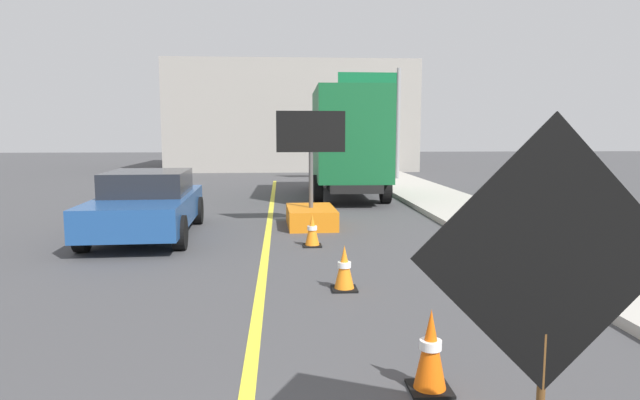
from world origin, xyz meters
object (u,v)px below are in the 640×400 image
traffic_cone_near_sign (430,351)px  highway_guide_sign (381,104)px  traffic_cone_far_lane (312,231)px  roadwork_sign (548,263)px  traffic_cone_mid_lane (344,268)px  arrow_board_trailer (311,206)px  box_truck (347,141)px  pickup_car (147,204)px

traffic_cone_near_sign → highway_guide_sign: bearing=81.0°
traffic_cone_near_sign → traffic_cone_far_lane: traffic_cone_near_sign is taller
roadwork_sign → traffic_cone_mid_lane: size_ratio=3.66×
arrow_board_trailer → traffic_cone_mid_lane: arrow_board_trailer is taller
box_truck → highway_guide_sign: highway_guide_sign is taller
pickup_car → highway_guide_sign: 14.67m
arrow_board_trailer → pickup_car: bearing=-165.4°
pickup_car → traffic_cone_far_lane: pickup_car is taller
pickup_car → highway_guide_sign: bearing=59.7°
roadwork_sign → traffic_cone_far_lane: (-0.94, 7.53, -1.16)m
traffic_cone_mid_lane → traffic_cone_far_lane: 3.02m
arrow_board_trailer → traffic_cone_far_lane: size_ratio=4.24×
box_truck → traffic_cone_mid_lane: bearing=-96.9°
roadwork_sign → traffic_cone_far_lane: 7.68m
pickup_car → box_truck: bearing=53.2°
roadwork_sign → box_truck: bearing=87.5°
roadwork_sign → traffic_cone_far_lane: bearing=97.1°
box_truck → traffic_cone_far_lane: box_truck is taller
traffic_cone_mid_lane → traffic_cone_near_sign: bearing=-82.8°
roadwork_sign → traffic_cone_mid_lane: bearing=98.3°
traffic_cone_far_lane → roadwork_sign: bearing=-82.9°
highway_guide_sign → traffic_cone_near_sign: (-3.14, -19.89, -3.07)m
arrow_board_trailer → highway_guide_sign: (3.72, 11.52, 2.94)m
traffic_cone_far_lane → box_truck: bearing=78.7°
roadwork_sign → traffic_cone_near_sign: (-0.27, 1.44, -1.11)m
traffic_cone_near_sign → traffic_cone_mid_lane: bearing=97.2°
arrow_board_trailer → box_truck: box_truck is taller
roadwork_sign → box_truck: size_ratio=0.34×
pickup_car → traffic_cone_near_sign: size_ratio=6.32×
arrow_board_trailer → traffic_cone_far_lane: 2.29m
box_truck → traffic_cone_near_sign: 14.37m
roadwork_sign → pickup_car: bearing=116.4°
box_truck → traffic_cone_far_lane: (-1.63, -8.16, -1.60)m
roadwork_sign → box_truck: 15.71m
traffic_cone_mid_lane → arrow_board_trailer: bearing=92.0°
roadwork_sign → traffic_cone_mid_lane: (-0.66, 4.52, -1.16)m
roadwork_sign → pickup_car: roadwork_sign is taller
box_truck → pickup_car: (-5.09, -6.80, -1.21)m
arrow_board_trailer → traffic_cone_near_sign: 8.39m
traffic_cone_mid_lane → traffic_cone_far_lane: (-0.28, 3.01, -0.00)m
arrow_board_trailer → highway_guide_sign: highway_guide_sign is taller
arrow_board_trailer → traffic_cone_mid_lane: 5.30m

